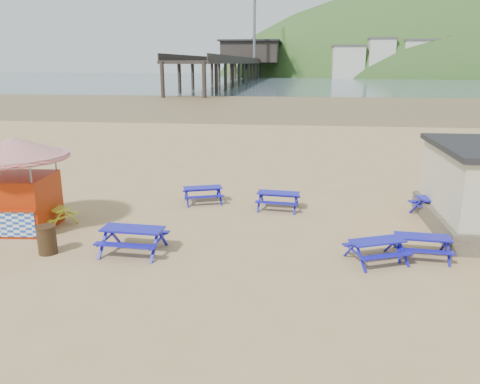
# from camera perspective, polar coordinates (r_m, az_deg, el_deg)

# --- Properties ---
(ground) EXTENTS (400.00, 400.00, 0.00)m
(ground) POSITION_cam_1_polar(r_m,az_deg,el_deg) (17.22, 0.37, -4.57)
(ground) COLOR tan
(ground) RESTS_ON ground
(wet_sand) EXTENTS (400.00, 400.00, 0.00)m
(wet_sand) POSITION_cam_1_polar(r_m,az_deg,el_deg) (71.33, 5.59, 10.67)
(wet_sand) COLOR brown
(wet_sand) RESTS_ON ground
(sea) EXTENTS (400.00, 400.00, 0.00)m
(sea) POSITION_cam_1_polar(r_m,az_deg,el_deg) (186.17, 6.63, 13.57)
(sea) COLOR #455662
(sea) RESTS_ON ground
(picnic_table_blue_a) EXTENTS (1.99, 1.79, 0.69)m
(picnic_table_blue_a) POSITION_cam_1_polar(r_m,az_deg,el_deg) (20.45, -4.55, -0.33)
(picnic_table_blue_a) COLOR #170A9A
(picnic_table_blue_a) RESTS_ON ground
(picnic_table_blue_b) EXTENTS (1.84, 1.54, 0.72)m
(picnic_table_blue_b) POSITION_cam_1_polar(r_m,az_deg,el_deg) (19.53, 4.68, -1.05)
(picnic_table_blue_b) COLOR #170A9A
(picnic_table_blue_b) RESTS_ON ground
(picnic_table_blue_c) EXTENTS (2.46, 2.22, 0.85)m
(picnic_table_blue_c) POSITION_cam_1_polar(r_m,az_deg,el_deg) (20.04, 23.44, -1.69)
(picnic_table_blue_c) COLOR #170A9A
(picnic_table_blue_c) RESTS_ON ground
(picnic_table_blue_d) EXTENTS (2.04, 1.68, 0.82)m
(picnic_table_blue_d) POSITION_cam_1_polar(r_m,az_deg,el_deg) (15.45, -12.89, -5.73)
(picnic_table_blue_d) COLOR #170A9A
(picnic_table_blue_d) RESTS_ON ground
(picnic_table_blue_e) EXTENTS (2.06, 1.89, 0.70)m
(picnic_table_blue_e) POSITION_cam_1_polar(r_m,az_deg,el_deg) (15.00, 16.31, -6.90)
(picnic_table_blue_e) COLOR #170A9A
(picnic_table_blue_e) RESTS_ON ground
(picnic_table_blue_f) EXTENTS (1.75, 1.45, 0.70)m
(picnic_table_blue_f) POSITION_cam_1_polar(r_m,az_deg,el_deg) (15.80, 21.27, -6.21)
(picnic_table_blue_f) COLOR #170A9A
(picnic_table_blue_f) RESTS_ON ground
(picnic_table_yellow) EXTENTS (2.12, 1.95, 0.72)m
(picnic_table_yellow) POSITION_cam_1_polar(r_m,az_deg,el_deg) (19.02, -22.19, -2.64)
(picnic_table_yellow) COLOR #AA971B
(picnic_table_yellow) RESTS_ON ground
(ice_cream_kiosk) EXTENTS (4.10, 4.10, 3.40)m
(ice_cream_kiosk) POSITION_cam_1_polar(r_m,az_deg,el_deg) (18.51, -25.56, 2.22)
(ice_cream_kiosk) COLOR #9B2306
(ice_cream_kiosk) RESTS_ON ground
(litter_bin) EXTENTS (0.63, 0.63, 0.92)m
(litter_bin) POSITION_cam_1_polar(r_m,az_deg,el_deg) (16.17, -22.47, -5.38)
(litter_bin) COLOR #352713
(litter_bin) RESTS_ON ground
(pier) EXTENTS (24.00, 220.00, 39.29)m
(pier) POSITION_cam_1_polar(r_m,az_deg,el_deg) (195.31, 1.23, 15.35)
(pier) COLOR black
(pier) RESTS_ON ground
(headland_town) EXTENTS (264.00, 144.00, 108.00)m
(headland_town) POSITION_cam_1_polar(r_m,az_deg,el_deg) (261.55, 27.17, 10.35)
(headland_town) COLOR #2D4C1E
(headland_town) RESTS_ON ground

